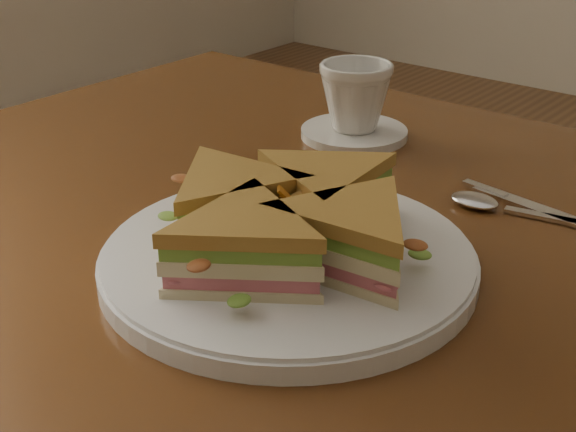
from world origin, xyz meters
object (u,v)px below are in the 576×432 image
at_px(knife, 551,215).
at_px(coffee_cup, 355,97).
at_px(table, 381,335).
at_px(sandwich_wedges, 288,222).
at_px(spoon, 498,206).
at_px(saucer, 354,133).
at_px(plate, 288,262).

xyz_separation_m(knife, coffee_cup, (-0.27, 0.06, 0.05)).
height_order(table, sandwich_wedges, sandwich_wedges).
distance_m(spoon, saucer, 0.24).
bearing_deg(saucer, table, -49.14).
bearing_deg(coffee_cup, spoon, -11.34).
bearing_deg(saucer, spoon, -20.15).
height_order(table, spoon, spoon).
bearing_deg(sandwich_wedges, knife, 61.35).
relative_size(sandwich_wedges, spoon, 1.47).
xyz_separation_m(spoon, coffee_cup, (-0.23, 0.08, 0.05)).
xyz_separation_m(plate, coffee_cup, (-0.14, 0.30, 0.04)).
height_order(plate, spoon, plate).
bearing_deg(table, sandwich_wedges, -111.01).
relative_size(spoon, saucer, 1.43).
xyz_separation_m(plate, saucer, (-0.14, 0.30, -0.00)).
bearing_deg(plate, table, 68.99).
bearing_deg(coffee_cup, knife, -4.36).
distance_m(table, plate, 0.15).
xyz_separation_m(table, plate, (-0.04, -0.09, 0.11)).
height_order(table, coffee_cup, coffee_cup).
distance_m(table, coffee_cup, 0.31).
height_order(table, knife, knife).
bearing_deg(saucer, plate, -64.72).
bearing_deg(plate, sandwich_wedges, 0.00).
xyz_separation_m(sandwich_wedges, coffee_cup, (-0.14, 0.30, 0.00)).
xyz_separation_m(saucer, coffee_cup, (0.00, 0.00, 0.04)).
height_order(sandwich_wedges, coffee_cup, coffee_cup).
distance_m(spoon, coffee_cup, 0.24).
bearing_deg(table, saucer, 130.86).
xyz_separation_m(table, spoon, (0.05, 0.12, 0.10)).
xyz_separation_m(table, knife, (0.09, 0.14, 0.10)).
xyz_separation_m(knife, saucer, (-0.27, 0.06, 0.00)).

